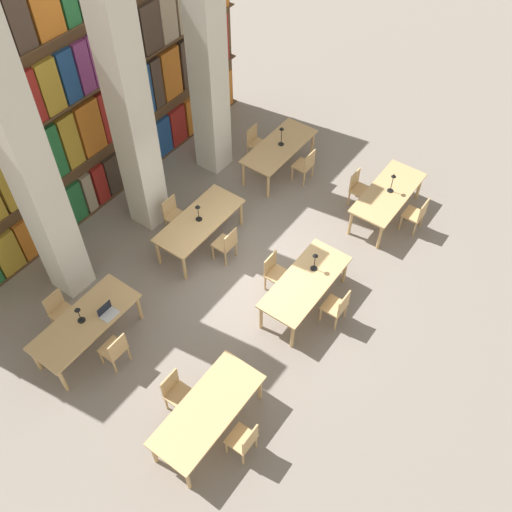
{
  "coord_description": "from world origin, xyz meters",
  "views": [
    {
      "loc": [
        -5.98,
        -4.48,
        9.34
      ],
      "look_at": [
        0.0,
        -0.14,
        0.66
      ],
      "focal_mm": 40.0,
      "sensor_mm": 36.0,
      "label": 1
    }
  ],
  "objects": [
    {
      "name": "ground_plane",
      "position": [
        0.0,
        0.0,
        0.0
      ],
      "size": [
        40.0,
        40.0,
        0.0
      ],
      "primitive_type": "plane",
      "color": "gray"
    },
    {
      "name": "bookshelf_bank",
      "position": [
        -0.03,
        4.11,
        2.7
      ],
      "size": [
        9.49,
        0.35,
        5.5
      ],
      "color": "brown",
      "rests_on": "ground_plane"
    },
    {
      "name": "pillar_left",
      "position": [
        -2.33,
        2.83,
        3.0
      ],
      "size": [
        0.63,
        0.63,
        6.0
      ],
      "color": "silver",
      "rests_on": "ground_plane"
    },
    {
      "name": "pillar_center",
      "position": [
        0.0,
        2.83,
        3.0
      ],
      "size": [
        0.63,
        0.63,
        6.0
      ],
      "color": "silver",
      "rests_on": "ground_plane"
    },
    {
      "name": "pillar_right",
      "position": [
        2.33,
        2.83,
        3.0
      ],
      "size": [
        0.63,
        0.63,
        6.0
      ],
      "color": "silver",
      "rests_on": "ground_plane"
    },
    {
      "name": "reading_table_0",
      "position": [
        -3.14,
        -1.45,
        0.65
      ],
      "size": [
        2.08,
        0.88,
        0.73
      ],
      "color": "tan",
      "rests_on": "ground_plane"
    },
    {
      "name": "chair_0",
      "position": [
        -3.12,
        -2.17,
        0.46
      ],
      "size": [
        0.42,
        0.4,
        0.86
      ],
      "color": "tan",
      "rests_on": "ground_plane"
    },
    {
      "name": "chair_1",
      "position": [
        -3.12,
        -0.73,
        0.46
      ],
      "size": [
        0.42,
        0.4,
        0.86
      ],
      "rotation": [
        0.0,
        0.0,
        3.14
      ],
      "color": "tan",
      "rests_on": "ground_plane"
    },
    {
      "name": "reading_table_1",
      "position": [
        -0.0,
        -1.31,
        0.65
      ],
      "size": [
        2.08,
        0.88,
        0.73
      ],
      "color": "tan",
      "rests_on": "ground_plane"
    },
    {
      "name": "chair_2",
      "position": [
        0.02,
        -2.04,
        0.46
      ],
      "size": [
        0.42,
        0.4,
        0.86
      ],
      "color": "tan",
      "rests_on": "ground_plane"
    },
    {
      "name": "chair_3",
      "position": [
        0.02,
        -0.59,
        0.46
      ],
      "size": [
        0.42,
        0.4,
        0.86
      ],
      "rotation": [
        0.0,
        0.0,
        3.14
      ],
      "color": "tan",
      "rests_on": "ground_plane"
    },
    {
      "name": "desk_lamp_0",
      "position": [
        0.35,
        -1.28,
        1.03
      ],
      "size": [
        0.14,
        0.14,
        0.45
      ],
      "color": "black",
      "rests_on": "reading_table_1"
    },
    {
      "name": "reading_table_2",
      "position": [
        3.16,
        -1.45,
        0.65
      ],
      "size": [
        2.08,
        0.88,
        0.73
      ],
      "color": "tan",
      "rests_on": "ground_plane"
    },
    {
      "name": "chair_4",
      "position": [
        3.16,
        -2.17,
        0.46
      ],
      "size": [
        0.42,
        0.4,
        0.86
      ],
      "color": "tan",
      "rests_on": "ground_plane"
    },
    {
      "name": "chair_5",
      "position": [
        3.16,
        -0.73,
        0.46
      ],
      "size": [
        0.42,
        0.4,
        0.86
      ],
      "rotation": [
        0.0,
        0.0,
        3.14
      ],
      "color": "tan",
      "rests_on": "ground_plane"
    },
    {
      "name": "desk_lamp_1",
      "position": [
        3.21,
        -1.46,
        1.06
      ],
      "size": [
        0.14,
        0.14,
        0.48
      ],
      "color": "black",
      "rests_on": "reading_table_2"
    },
    {
      "name": "reading_table_3",
      "position": [
        -3.12,
        1.43,
        0.65
      ],
      "size": [
        2.08,
        0.88,
        0.73
      ],
      "color": "tan",
      "rests_on": "ground_plane"
    },
    {
      "name": "chair_6",
      "position": [
        -3.14,
        0.71,
        0.46
      ],
      "size": [
        0.42,
        0.4,
        0.86
      ],
      "color": "tan",
      "rests_on": "ground_plane"
    },
    {
      "name": "chair_7",
      "position": [
        -3.14,
        2.16,
        0.46
      ],
      "size": [
        0.42,
        0.4,
        0.86
      ],
      "rotation": [
        0.0,
        0.0,
        3.14
      ],
      "color": "tan",
      "rests_on": "ground_plane"
    },
    {
      "name": "desk_lamp_2",
      "position": [
        -3.15,
        1.48,
        0.99
      ],
      "size": [
        0.14,
        0.14,
        0.39
      ],
      "color": "black",
      "rests_on": "reading_table_3"
    },
    {
      "name": "laptop",
      "position": [
        -2.76,
        1.19,
        0.77
      ],
      "size": [
        0.32,
        0.22,
        0.21
      ],
      "color": "silver",
      "rests_on": "reading_table_3"
    },
    {
      "name": "reading_table_4",
      "position": [
        0.07,
        1.38,
        0.65
      ],
      "size": [
        2.08,
        0.88,
        0.73
      ],
      "color": "tan",
      "rests_on": "ground_plane"
    },
    {
      "name": "chair_8",
      "position": [
        0.04,
        0.66,
        0.46
      ],
      "size": [
        0.42,
        0.4,
        0.86
      ],
      "color": "tan",
      "rests_on": "ground_plane"
    },
    {
      "name": "chair_9",
      "position": [
        0.04,
        2.1,
        0.46
      ],
      "size": [
        0.42,
        0.4,
        0.86
      ],
      "rotation": [
        0.0,
        0.0,
        3.14
      ],
      "color": "tan",
      "rests_on": "ground_plane"
    },
    {
      "name": "desk_lamp_3",
      "position": [
        0.06,
        1.39,
        1.01
      ],
      "size": [
        0.14,
        0.14,
        0.42
      ],
      "color": "black",
      "rests_on": "reading_table_4"
    },
    {
      "name": "reading_table_5",
      "position": [
        3.07,
        1.4,
        0.65
      ],
      "size": [
        2.08,
        0.88,
        0.73
      ],
      "color": "tan",
      "rests_on": "ground_plane"
    },
    {
      "name": "chair_10",
      "position": [
        3.12,
        0.68,
        0.46
      ],
      "size": [
        0.42,
        0.4,
        0.86
      ],
      "color": "tan",
      "rests_on": "ground_plane"
    },
    {
      "name": "chair_11",
      "position": [
        3.12,
        2.13,
        0.46
      ],
      "size": [
        0.42,
        0.4,
        0.86
      ],
      "rotation": [
        0.0,
        0.0,
        3.14
      ],
      "color": "tan",
      "rests_on": "ground_plane"
    },
    {
      "name": "desk_lamp_4",
      "position": [
        3.13,
        1.39,
        1.07
      ],
      "size": [
        0.14,
        0.14,
        0.5
      ],
      "color": "black",
      "rests_on": "reading_table_5"
    }
  ]
}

